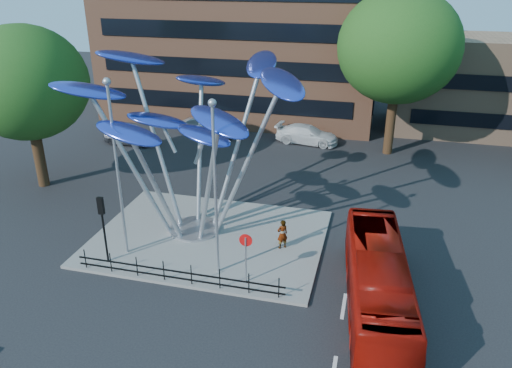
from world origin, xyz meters
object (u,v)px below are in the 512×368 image
(parked_car_mid, at_px, (209,126))
(pedestrian, at_px, (282,234))
(traffic_light_island, at_px, (102,216))
(parked_car_left, at_px, (129,136))
(leaf_sculpture, at_px, (188,109))
(tree_right, at_px, (399,47))
(no_entry_sign_island, at_px, (246,250))
(tree_left, at_px, (26,83))
(street_lamp_left, at_px, (116,155))
(parked_car_right, at_px, (307,134))
(red_bus, at_px, (377,282))
(street_lamp_right, at_px, (215,175))

(parked_car_mid, bearing_deg, pedestrian, -143.25)
(traffic_light_island, bearing_deg, parked_car_left, 114.25)
(leaf_sculpture, distance_m, parked_car_mid, 17.83)
(tree_right, relative_size, no_entry_sign_island, 4.94)
(tree_right, relative_size, tree_left, 1.17)
(tree_right, height_order, parked_car_left, tree_right)
(leaf_sculpture, xyz_separation_m, street_lamp_left, (-2.43, -3.18, -1.52))
(street_lamp_left, distance_m, pedestrian, 9.01)
(street_lamp_left, bearing_deg, parked_car_left, 117.12)
(parked_car_left, relative_size, parked_car_right, 0.80)
(red_bus, height_order, parked_car_right, red_bus)
(no_entry_sign_island, relative_size, parked_car_left, 0.60)
(pedestrian, relative_size, parked_car_left, 0.39)
(leaf_sculpture, distance_m, red_bus, 12.16)
(parked_car_mid, relative_size, parked_car_right, 0.94)
(tree_right, relative_size, pedestrian, 7.65)
(traffic_light_island, xyz_separation_m, red_bus, (12.78, -0.36, -1.26))
(street_lamp_left, xyz_separation_m, traffic_light_island, (-0.50, -1.00, -2.74))
(tree_right, height_order, parked_car_mid, tree_right)
(no_entry_sign_island, relative_size, parked_car_mid, 0.51)
(leaf_sculpture, relative_size, parked_car_left, 3.14)
(no_entry_sign_island, bearing_deg, street_lamp_right, 162.13)
(street_lamp_right, xyz_separation_m, pedestrian, (2.50, 2.83, -4.15))
(tree_right, height_order, red_bus, tree_right)
(red_bus, xyz_separation_m, parked_car_left, (-20.18, 16.80, -0.66))
(street_lamp_right, distance_m, parked_car_left, 20.98)
(tree_left, bearing_deg, parked_car_right, 39.40)
(tree_right, bearing_deg, traffic_light_island, -123.69)
(traffic_light_island, distance_m, parked_car_mid, 20.39)
(tree_right, distance_m, traffic_light_island, 24.06)
(no_entry_sign_island, relative_size, red_bus, 0.25)
(street_lamp_left, xyz_separation_m, parked_car_right, (6.06, 19.28, -4.62))
(street_lamp_right, distance_m, parked_car_right, 20.28)
(parked_car_right, bearing_deg, tree_right, -90.40)
(red_bus, relative_size, parked_car_left, 2.40)
(tree_right, relative_size, parked_car_left, 2.99)
(no_entry_sign_island, bearing_deg, tree_left, 154.93)
(street_lamp_right, height_order, pedestrian, street_lamp_right)
(tree_right, height_order, traffic_light_island, tree_right)
(tree_left, bearing_deg, red_bus, -19.85)
(parked_car_left, relative_size, parked_car_mid, 0.85)
(street_lamp_left, relative_size, parked_car_left, 2.17)
(tree_right, height_order, street_lamp_right, tree_right)
(leaf_sculpture, relative_size, pedestrian, 8.03)
(tree_left, height_order, parked_car_right, tree_left)
(street_lamp_left, height_order, parked_car_right, street_lamp_left)
(traffic_light_island, height_order, parked_car_mid, traffic_light_island)
(red_bus, bearing_deg, street_lamp_right, 166.86)
(no_entry_sign_island, height_order, pedestrian, no_entry_sign_island)
(parked_car_right, bearing_deg, pedestrian, -168.62)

